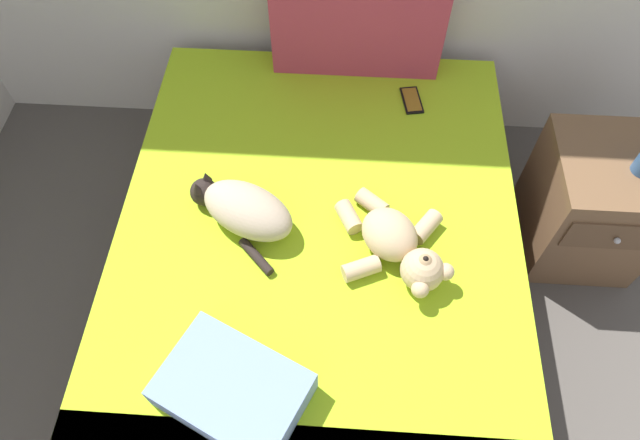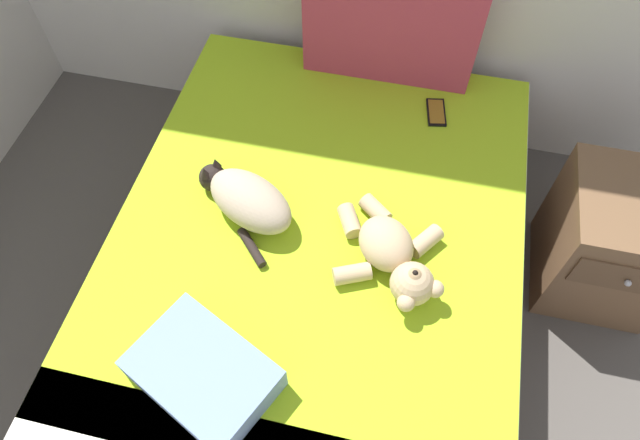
% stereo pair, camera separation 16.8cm
% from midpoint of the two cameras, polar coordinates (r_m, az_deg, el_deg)
% --- Properties ---
extents(bed, '(1.47, 1.92, 0.50)m').
position_cam_midpoint_polar(bed, '(2.17, -2.41, -4.96)').
color(bed, brown).
rests_on(bed, ground_plane).
extents(patterned_cushion, '(0.69, 0.14, 0.45)m').
position_cam_midpoint_polar(patterned_cushion, '(2.37, 1.71, 19.43)').
color(patterned_cushion, '#A5334C').
rests_on(patterned_cushion, bed).
extents(cat, '(0.41, 0.37, 0.15)m').
position_cam_midpoint_polar(cat, '(1.95, -10.27, 0.97)').
color(cat, tan).
rests_on(cat, bed).
extents(teddy_bear, '(0.39, 0.44, 0.15)m').
position_cam_midpoint_polar(teddy_bear, '(1.86, 5.42, -2.74)').
color(teddy_bear, tan).
rests_on(teddy_bear, bed).
extents(cell_phone, '(0.10, 0.16, 0.01)m').
position_cam_midpoint_polar(cell_phone, '(2.36, 7.26, 11.87)').
color(cell_phone, black).
rests_on(cell_phone, bed).
extents(throw_pillow, '(0.48, 0.42, 0.11)m').
position_cam_midpoint_polar(throw_pillow, '(1.70, -11.77, -16.73)').
color(throw_pillow, '#728CB7').
rests_on(throw_pillow, bed).
extents(nightstand, '(0.44, 0.49, 0.56)m').
position_cam_midpoint_polar(nightstand, '(2.50, 24.07, 1.32)').
color(nightstand, brown).
rests_on(nightstand, ground_plane).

